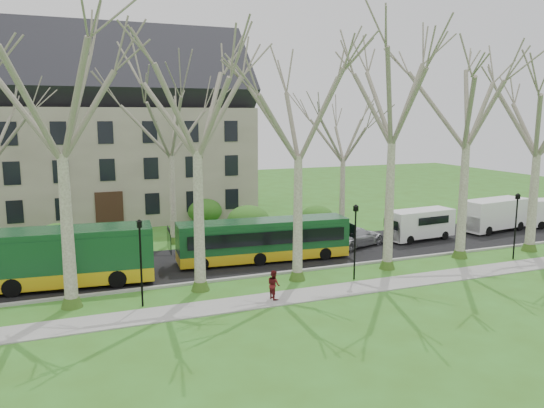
{
  "coord_description": "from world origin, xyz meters",
  "views": [
    {
      "loc": [
        -9.18,
        -26.71,
        9.36
      ],
      "look_at": [
        2.47,
        3.0,
        4.01
      ],
      "focal_mm": 35.0,
      "sensor_mm": 36.0,
      "label": 1
    }
  ],
  "objects_px": {
    "bus_follow": "(263,240)",
    "pedestrian_b": "(274,285)",
    "bus_lead": "(28,259)",
    "van_a": "(420,225)",
    "sedan": "(355,236)",
    "van_b": "(495,215)"
  },
  "relations": [
    {
      "from": "bus_follow",
      "to": "pedestrian_b",
      "type": "distance_m",
      "value": 7.33
    },
    {
      "from": "bus_lead",
      "to": "van_a",
      "type": "xyz_separation_m",
      "value": [
        26.87,
        1.76,
        -0.5
      ]
    },
    {
      "from": "bus_lead",
      "to": "pedestrian_b",
      "type": "xyz_separation_m",
      "value": [
        11.76,
        -6.41,
        -0.89
      ]
    },
    {
      "from": "bus_follow",
      "to": "van_a",
      "type": "height_order",
      "value": "bus_follow"
    },
    {
      "from": "pedestrian_b",
      "to": "bus_follow",
      "type": "bearing_deg",
      "value": -26.51
    },
    {
      "from": "bus_follow",
      "to": "sedan",
      "type": "height_order",
      "value": "bus_follow"
    },
    {
      "from": "pedestrian_b",
      "to": "van_a",
      "type": "bearing_deg",
      "value": -71.71
    },
    {
      "from": "bus_follow",
      "to": "van_a",
      "type": "xyz_separation_m",
      "value": [
        13.05,
        1.16,
        -0.23
      ]
    },
    {
      "from": "sedan",
      "to": "pedestrian_b",
      "type": "distance_m",
      "value": 12.59
    },
    {
      "from": "bus_lead",
      "to": "bus_follow",
      "type": "bearing_deg",
      "value": 7.63
    },
    {
      "from": "bus_lead",
      "to": "van_b",
      "type": "relative_size",
      "value": 2.21
    },
    {
      "from": "pedestrian_b",
      "to": "sedan",
      "type": "bearing_deg",
      "value": -59.42
    },
    {
      "from": "sedan",
      "to": "bus_follow",
      "type": "bearing_deg",
      "value": 80.74
    },
    {
      "from": "bus_follow",
      "to": "van_b",
      "type": "xyz_separation_m",
      "value": [
        20.66,
        1.56,
        -0.08
      ]
    },
    {
      "from": "bus_lead",
      "to": "van_b",
      "type": "height_order",
      "value": "bus_lead"
    },
    {
      "from": "bus_lead",
      "to": "bus_follow",
      "type": "distance_m",
      "value": 13.84
    },
    {
      "from": "bus_follow",
      "to": "van_a",
      "type": "distance_m",
      "value": 13.1
    },
    {
      "from": "bus_follow",
      "to": "van_b",
      "type": "distance_m",
      "value": 20.72
    },
    {
      "from": "van_a",
      "to": "pedestrian_b",
      "type": "distance_m",
      "value": 17.18
    },
    {
      "from": "bus_lead",
      "to": "pedestrian_b",
      "type": "relative_size",
      "value": 8.74
    },
    {
      "from": "van_a",
      "to": "van_b",
      "type": "xyz_separation_m",
      "value": [
        7.61,
        0.4,
        0.15
      ]
    },
    {
      "from": "bus_lead",
      "to": "sedan",
      "type": "xyz_separation_m",
      "value": [
        21.31,
        1.8,
        -0.93
      ]
    }
  ]
}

